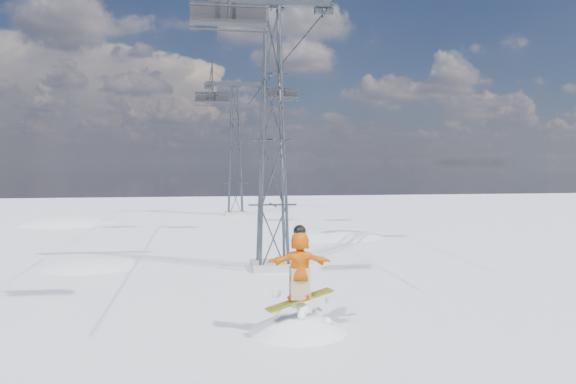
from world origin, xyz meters
The scene contains 8 objects.
ground centered at (0.00, 0.00, 0.00)m, with size 120.00×120.00×0.00m, color white.
snow_terrain centered at (-4.77, 21.24, -9.59)m, with size 39.00×37.00×22.00m.
lift_tower_near centered at (0.80, 8.00, 5.47)m, with size 5.20×1.80×11.43m.
lift_tower_far centered at (0.80, 33.00, 5.47)m, with size 5.20×1.80×11.43m.
haul_cables centered at (0.80, 19.50, 10.85)m, with size 4.46×51.00×0.06m.
lift_chair_near centered at (-1.40, 0.59, 8.69)m, with size 2.17×0.63×2.70m.
lift_chair_mid centered at (3.00, 19.93, 8.90)m, with size 1.96×0.56×2.44m.
lift_chair_far centered at (-1.40, 20.94, 8.67)m, with size 2.20×0.63×2.73m.
Camera 1 is at (-2.25, -15.51, 4.53)m, focal length 35.00 mm.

